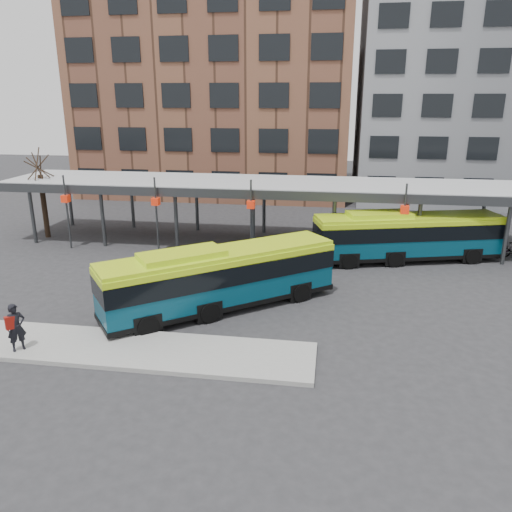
{
  "coord_description": "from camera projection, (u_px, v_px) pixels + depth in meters",
  "views": [
    {
      "loc": [
        1.8,
        -19.49,
        9.52
      ],
      "look_at": [
        -1.86,
        4.3,
        1.8
      ],
      "focal_mm": 35.0,
      "sensor_mm": 36.0,
      "label": 1
    }
  ],
  "objects": [
    {
      "name": "bus_rear",
      "position": [
        407.0,
        235.0,
        29.88
      ],
      "size": [
        11.31,
        5.27,
        3.06
      ],
      "rotation": [
        0.0,
        0.0,
        0.27
      ],
      "color": "#073A4E",
      "rests_on": "ground"
    },
    {
      "name": "building_brick",
      "position": [
        218.0,
        81.0,
        49.72
      ],
      "size": [
        26.0,
        14.0,
        22.0
      ],
      "primitive_type": "cube",
      "color": "brown",
      "rests_on": "ground"
    },
    {
      "name": "bus_front",
      "position": [
        220.0,
        277.0,
        22.97
      ],
      "size": [
        10.25,
        8.73,
        3.08
      ],
      "rotation": [
        0.0,
        0.0,
        0.66
      ],
      "color": "#073A4E",
      "rests_on": "ground"
    },
    {
      "name": "boarding_island",
      "position": [
        136.0,
        350.0,
        19.46
      ],
      "size": [
        14.0,
        3.0,
        0.18
      ],
      "primitive_type": "cube",
      "color": "gray",
      "rests_on": "ground"
    },
    {
      "name": "building_grey",
      "position": [
        491.0,
        91.0,
        46.26
      ],
      "size": [
        24.0,
        14.0,
        20.0
      ],
      "primitive_type": "cube",
      "color": "slate",
      "rests_on": "ground"
    },
    {
      "name": "bike_rack",
      "position": [
        505.0,
        250.0,
        30.75
      ],
      "size": [
        4.58,
        1.29,
        1.0
      ],
      "color": "slate",
      "rests_on": "ground"
    },
    {
      "name": "pedestrian",
      "position": [
        16.0,
        327.0,
        18.99
      ],
      "size": [
        0.8,
        0.81,
        1.89
      ],
      "rotation": [
        0.0,
        0.0,
        0.83
      ],
      "color": "black",
      "rests_on": "boarding_island"
    },
    {
      "name": "tree",
      "position": [
        44.0,
        203.0,
        34.67
      ],
      "size": [
        1.64,
        1.64,
        5.6
      ],
      "color": "black",
      "rests_on": "ground"
    },
    {
      "name": "ground",
      "position": [
        283.0,
        328.0,
        21.51
      ],
      "size": [
        120.0,
        120.0,
        0.0
      ],
      "primitive_type": "plane",
      "color": "#28282B",
      "rests_on": "ground"
    },
    {
      "name": "canopy",
      "position": [
        303.0,
        187.0,
        32.44
      ],
      "size": [
        40.0,
        6.53,
        4.8
      ],
      "color": "#999B9E",
      "rests_on": "ground"
    }
  ]
}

